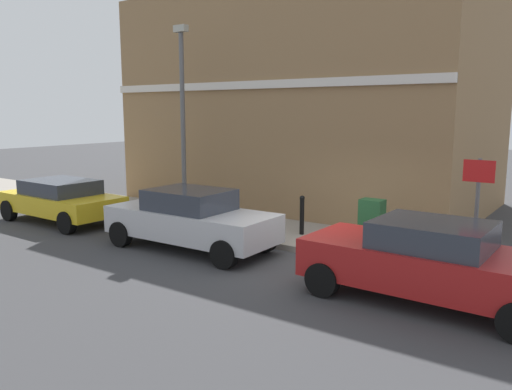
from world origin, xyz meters
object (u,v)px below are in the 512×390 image
Objects in this scene: car_silver at (191,219)px; utility_cabinet at (372,225)px; car_red at (429,261)px; lamppost at (183,113)px; bollard_near_cabinet at (302,214)px; car_yellow at (61,199)px; street_sign at (477,198)px; bollard_far_kerb at (231,212)px.

car_silver reaches higher than utility_cabinet.
lamppost reaches higher than car_red.
car_silver is at bearing -1.09° from car_red.
car_silver is 4.25× the size of bollard_near_cabinet.
car_red is at bearing 176.68° from car_silver.
lamppost is (2.40, -2.88, 2.60)m from car_yellow.
car_yellow is 4.56m from lamppost.
car_red is 3.82× the size of utility_cabinet.
car_yellow is 0.72× the size of lamppost.
street_sign is (-0.61, -2.45, 0.98)m from utility_cabinet.
car_red is 1.91× the size of street_sign.
car_silver is 0.77× the size of lamppost.
lamppost is (0.14, 6.23, 2.62)m from utility_cabinet.
car_yellow is 11.71m from street_sign.
car_silver is 1.92× the size of street_sign.
utility_cabinet is 6.76m from lamppost.
car_silver is 6.47m from street_sign.
car_silver is 4.31m from lamppost.
street_sign is at bearing -94.94° from lamppost.
bollard_far_kerb is at bearing 119.94° from bollard_near_cabinet.
utility_cabinet is at bearing -91.33° from lamppost.
bollard_near_cabinet is 1.00× the size of bollard_far_kerb.
car_silver reaches higher than car_red.
lamppost is at bearing 69.32° from bollard_far_kerb.
car_yellow is 9.38m from utility_cabinet.
utility_cabinet is at bearing 76.14° from street_sign.
car_yellow is at bearing 98.12° from street_sign.
car_silver reaches higher than car_yellow.
car_silver is at bearing 175.60° from bollard_far_kerb.
bollard_near_cabinet is (2.59, 4.10, -0.06)m from car_red.
utility_cabinet is at bearing -48.74° from car_red.
lamppost is (0.99, 2.61, 2.60)m from bollard_far_kerb.
lamppost reaches higher than street_sign.
street_sign is at bearing -171.42° from car_yellow.
car_yellow is at bearing 104.44° from bollard_far_kerb.
car_yellow is at bearing 103.91° from utility_cabinet.
utility_cabinet is at bearing -149.76° from car_silver.
bollard_near_cabinet is 1.88m from bollard_far_kerb.
street_sign is at bearing -99.14° from car_red.
car_yellow is at bearing -1.70° from car_silver.
utility_cabinet is 0.50× the size of street_sign.
car_yellow is at bearing 129.80° from lamppost.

